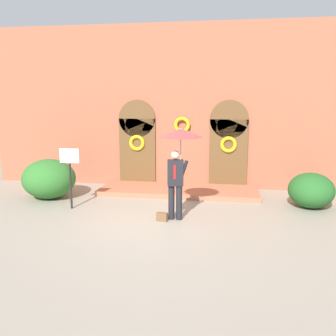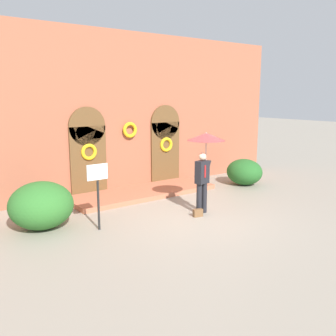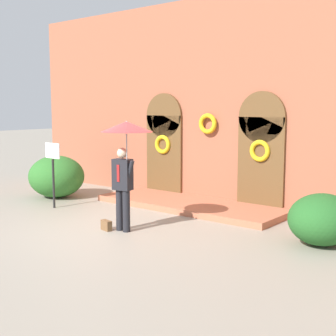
{
  "view_description": "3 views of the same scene",
  "coord_description": "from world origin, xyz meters",
  "px_view_note": "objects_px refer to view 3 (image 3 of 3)",
  "views": [
    {
      "loc": [
        1.56,
        -8.97,
        3.06
      ],
      "look_at": [
        -0.1,
        1.4,
        1.13
      ],
      "focal_mm": 40.0,
      "sensor_mm": 36.0,
      "label": 1
    },
    {
      "loc": [
        -6.78,
        -7.7,
        3.41
      ],
      "look_at": [
        -0.11,
        1.4,
        1.21
      ],
      "focal_mm": 40.0,
      "sensor_mm": 36.0,
      "label": 2
    },
    {
      "loc": [
        7.22,
        -6.76,
        2.66
      ],
      "look_at": [
        0.52,
        1.49,
        1.26
      ],
      "focal_mm": 50.0,
      "sensor_mm": 36.0,
      "label": 3
    }
  ],
  "objects_px": {
    "handbag": "(106,225)",
    "sign_post": "(53,164)",
    "shrub_right": "(322,219)",
    "person_with_umbrella": "(125,143)",
    "shrub_left": "(57,176)"
  },
  "relations": [
    {
      "from": "shrub_left",
      "to": "shrub_right",
      "type": "relative_size",
      "value": 1.16
    },
    {
      "from": "shrub_left",
      "to": "person_with_umbrella",
      "type": "bearing_deg",
      "value": -19.09
    },
    {
      "from": "sign_post",
      "to": "shrub_left",
      "type": "distance_m",
      "value": 1.6
    },
    {
      "from": "sign_post",
      "to": "shrub_right",
      "type": "distance_m",
      "value": 6.89
    },
    {
      "from": "handbag",
      "to": "sign_post",
      "type": "relative_size",
      "value": 0.16
    },
    {
      "from": "shrub_right",
      "to": "handbag",
      "type": "bearing_deg",
      "value": -154.47
    },
    {
      "from": "handbag",
      "to": "shrub_left",
      "type": "bearing_deg",
      "value": 167.82
    },
    {
      "from": "person_with_umbrella",
      "to": "shrub_right",
      "type": "relative_size",
      "value": 1.66
    },
    {
      "from": "sign_post",
      "to": "person_with_umbrella",
      "type": "bearing_deg",
      "value": -9.21
    },
    {
      "from": "shrub_right",
      "to": "shrub_left",
      "type": "bearing_deg",
      "value": -178.37
    },
    {
      "from": "person_with_umbrella",
      "to": "shrub_left",
      "type": "relative_size",
      "value": 1.43
    },
    {
      "from": "person_with_umbrella",
      "to": "handbag",
      "type": "xyz_separation_m",
      "value": [
        -0.41,
        -0.2,
        -1.8
      ]
    },
    {
      "from": "handbag",
      "to": "shrub_right",
      "type": "bearing_deg",
      "value": 36.81
    },
    {
      "from": "sign_post",
      "to": "shrub_right",
      "type": "relative_size",
      "value": 1.21
    },
    {
      "from": "sign_post",
      "to": "shrub_left",
      "type": "xyz_separation_m",
      "value": [
        -1.15,
        0.98,
        -0.55
      ]
    }
  ]
}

